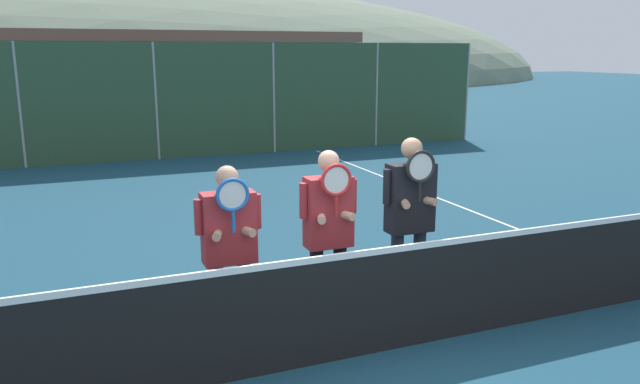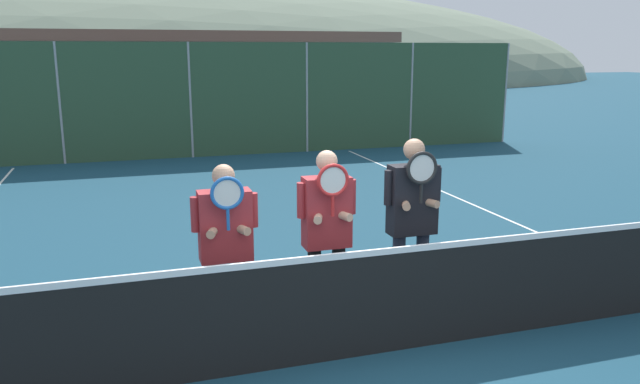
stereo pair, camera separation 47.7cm
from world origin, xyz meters
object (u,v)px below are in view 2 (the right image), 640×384
car_left_of_center (149,113)px  player_center_right (412,213)px  player_center_left (327,227)px  car_center (309,111)px  player_leftmost (226,240)px

car_left_of_center → player_center_right: bearing=-81.8°
player_center_left → car_center: 13.44m
player_center_left → player_leftmost: bearing=178.9°
car_left_of_center → player_leftmost: bearing=-89.8°
car_center → player_center_right: bearing=-102.2°
player_center_left → car_center: bearing=74.0°
player_center_left → player_center_right: 0.92m
player_center_right → car_center: (2.79, 12.86, -0.23)m
player_leftmost → car_left_of_center: (-0.05, 13.43, -0.10)m
car_left_of_center → player_center_left: bearing=-85.7°
player_center_right → car_left_of_center: 13.53m
player_center_right → car_left_of_center: (-1.93, 13.39, -0.19)m
player_center_left → car_left_of_center: size_ratio=0.42×
player_center_right → player_leftmost: bearing=-178.8°
player_center_left → player_center_right: (0.92, 0.06, 0.05)m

